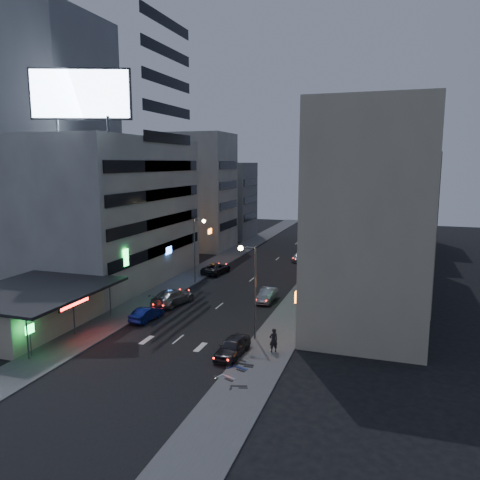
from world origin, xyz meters
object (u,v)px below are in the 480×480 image
at_px(person, 274,340).
at_px(scooter_black_a, 248,378).
at_px(road_car_silver, 173,297).
at_px(road_car_blue, 147,314).
at_px(parked_car_right_mid, 267,295).
at_px(scooter_blue, 248,362).
at_px(scooter_silver_a, 237,371).
at_px(scooter_silver_b, 249,354).
at_px(scooter_black_b, 254,357).
at_px(parked_car_right_far, 300,257).
at_px(parked_car_left, 216,268).
at_px(parked_car_right_near, 232,347).

height_order(person, scooter_black_a, person).
bearing_deg(road_car_silver, road_car_blue, 99.55).
xyz_separation_m(parked_car_right_mid, scooter_blue, (3.17, -17.22, 0.02)).
bearing_deg(parked_car_right_mid, road_car_blue, -133.20).
bearing_deg(scooter_blue, road_car_silver, 62.75).
height_order(road_car_silver, scooter_silver_a, road_car_silver).
bearing_deg(scooter_silver_b, parked_car_right_mid, 33.29).
relative_size(road_car_silver, person, 2.94).
relative_size(scooter_blue, scooter_black_b, 1.03).
distance_m(road_car_blue, scooter_black_a, 16.56).
bearing_deg(road_car_blue, parked_car_right_mid, -127.78).
xyz_separation_m(parked_car_right_mid, parked_car_right_far, (-0.76, 22.36, -0.06)).
distance_m(parked_car_right_mid, road_car_blue, 13.47).
bearing_deg(person, scooter_black_b, 38.79).
xyz_separation_m(parked_car_right_mid, scooter_black_a, (3.86, -19.57, -0.07)).
height_order(road_car_silver, scooter_black_b, road_car_silver).
height_order(parked_car_right_mid, scooter_silver_b, parked_car_right_mid).
height_order(parked_car_right_mid, road_car_blue, parked_car_right_mid).
distance_m(parked_car_left, scooter_black_a, 33.04).
bearing_deg(road_car_blue, parked_car_right_near, 159.54).
bearing_deg(parked_car_right_near, parked_car_right_far, 96.44).
relative_size(parked_car_right_far, scooter_black_b, 2.29).
height_order(road_car_blue, person, person).
distance_m(parked_car_right_near, parked_car_right_far, 37.44).
xyz_separation_m(parked_car_left, parked_car_right_far, (9.24, 11.94, -0.08)).
height_order(parked_car_right_far, scooter_silver_a, scooter_silver_a).
distance_m(parked_car_left, road_car_blue, 20.07).
relative_size(parked_car_right_mid, scooter_silver_b, 2.62).
bearing_deg(parked_car_right_mid, scooter_black_b, -77.28).
bearing_deg(scooter_blue, parked_car_right_near, 60.88).
distance_m(parked_car_right_near, scooter_silver_a, 4.24).
bearing_deg(scooter_silver_b, parked_car_right_near, 90.56).
xyz_separation_m(road_car_blue, scooter_silver_a, (12.25, -9.29, 0.06)).
distance_m(scooter_silver_a, scooter_blue, 1.75).
xyz_separation_m(parked_car_right_near, road_car_blue, (-10.60, 5.38, -0.09)).
bearing_deg(person, parked_car_right_near, -8.69).
relative_size(person, scooter_blue, 0.97).
distance_m(parked_car_right_far, scooter_silver_b, 38.20).
height_order(parked_car_right_near, scooter_silver_b, parked_car_right_near).
bearing_deg(parked_car_left, scooter_blue, 122.51).
relative_size(person, scooter_silver_a, 1.00).
bearing_deg(scooter_black_b, parked_car_right_near, 60.14).
distance_m(parked_car_right_near, scooter_silver_b, 1.68).
bearing_deg(person, parked_car_right_far, -118.72).
distance_m(parked_car_right_near, person, 3.31).
bearing_deg(parked_car_right_mid, parked_car_left, 134.88).
relative_size(scooter_black_a, scooter_black_b, 0.88).
height_order(road_car_blue, scooter_black_b, road_car_blue).
xyz_separation_m(road_car_silver, scooter_black_a, (13.18, -15.39, -0.19)).
bearing_deg(scooter_black_b, road_car_silver, 47.22).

